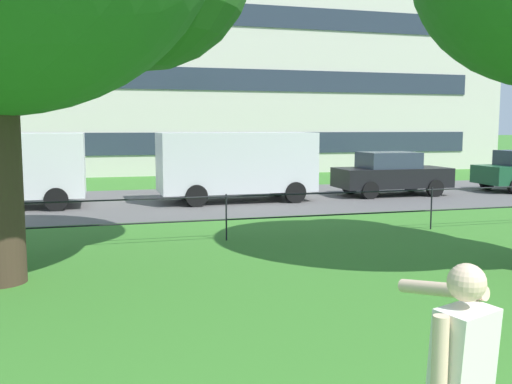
% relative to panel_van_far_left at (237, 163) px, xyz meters
% --- Properties ---
extents(street_strip, '(80.00, 7.70, 0.01)m').
position_rel_panel_van_far_left_xyz_m(street_strip, '(-1.74, 0.46, -1.27)').
color(street_strip, '#565454').
rests_on(street_strip, ground).
extents(park_fence, '(29.87, 0.04, 1.00)m').
position_rel_panel_van_far_left_xyz_m(park_fence, '(-1.74, -6.24, -0.60)').
color(park_fence, black).
rests_on(park_fence, ground).
extents(panel_van_far_left, '(5.03, 2.16, 2.24)m').
position_rel_panel_van_far_left_xyz_m(panel_van_far_left, '(0.00, 0.00, 0.00)').
color(panel_van_far_left, silver).
rests_on(panel_van_far_left, ground).
extents(car_black_left, '(4.02, 1.84, 1.54)m').
position_rel_panel_van_far_left_xyz_m(car_black_left, '(5.67, 0.14, -0.49)').
color(car_black_left, black).
rests_on(car_black_left, ground).
extents(apartment_building_background, '(30.67, 12.58, 13.21)m').
position_rel_panel_van_far_left_xyz_m(apartment_building_background, '(3.05, 16.56, 5.34)').
color(apartment_building_background, beige).
rests_on(apartment_building_background, ground).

